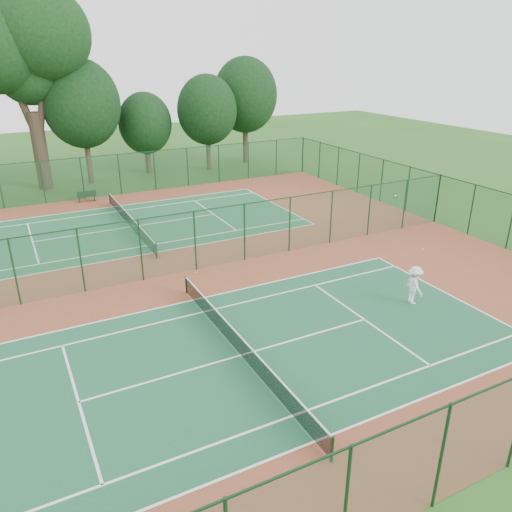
{
  "coord_description": "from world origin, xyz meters",
  "views": [
    {
      "loc": [
        -7.39,
        -24.69,
        11.65
      ],
      "look_at": [
        3.71,
        -3.22,
        1.6
      ],
      "focal_mm": 35.0,
      "sensor_mm": 36.0,
      "label": 1
    }
  ],
  "objects": [
    {
      "name": "fence_north",
      "position": [
        0.0,
        18.0,
        1.76
      ],
      "size": [
        40.0,
        0.09,
        3.5
      ],
      "color": "#164425",
      "rests_on": "ground"
    },
    {
      "name": "evergreen_row",
      "position": [
        0.5,
        24.25,
        0.0
      ],
      "size": [
        39.0,
        5.0,
        12.0
      ],
      "primitive_type": null,
      "color": "black",
      "rests_on": "ground"
    },
    {
      "name": "court_near",
      "position": [
        0.0,
        -9.0,
        0.01
      ],
      "size": [
        23.77,
        10.97,
        0.01
      ],
      "primitive_type": "cube",
      "color": "#1B5536",
      "rests_on": "red_pad"
    },
    {
      "name": "stray_ball_c",
      "position": [
        1.3,
        -0.48,
        0.04
      ],
      "size": [
        0.07,
        0.07,
        0.07
      ],
      "primitive_type": "sphere",
      "color": "#C8E234",
      "rests_on": "red_pad"
    },
    {
      "name": "tennis_net_far",
      "position": [
        0.0,
        9.0,
        0.54
      ],
      "size": [
        0.1,
        12.9,
        0.97
      ],
      "color": "#12331C",
      "rests_on": "ground"
    },
    {
      "name": "stray_ball_b",
      "position": [
        6.9,
        -0.55,
        0.05
      ],
      "size": [
        0.07,
        0.07,
        0.07
      ],
      "primitive_type": "sphere",
      "color": "yellow",
      "rests_on": "red_pad"
    },
    {
      "name": "ground",
      "position": [
        0.0,
        0.0,
        0.0
      ],
      "size": [
        120.0,
        120.0,
        0.0
      ],
      "primitive_type": "plane",
      "color": "#26581B",
      "rests_on": "ground"
    },
    {
      "name": "stray_ball_a",
      "position": [
        1.41,
        -0.49,
        0.04
      ],
      "size": [
        0.06,
        0.06,
        0.06
      ],
      "primitive_type": "sphere",
      "color": "gold",
      "rests_on": "red_pad"
    },
    {
      "name": "fence_east",
      "position": [
        20.0,
        0.0,
        1.76
      ],
      "size": [
        0.09,
        36.0,
        3.5
      ],
      "rotation": [
        0.0,
        0.0,
        1.57
      ],
      "color": "#174526",
      "rests_on": "ground"
    },
    {
      "name": "fence_divider",
      "position": [
        0.0,
        0.0,
        1.76
      ],
      "size": [
        40.0,
        0.09,
        3.5
      ],
      "color": "#1C542F",
      "rests_on": "ground"
    },
    {
      "name": "player_near",
      "position": [
        9.57,
        -8.76,
        0.99
      ],
      "size": [
        0.96,
        1.37,
        1.94
      ],
      "primitive_type": "imported",
      "rotation": [
        0.0,
        0.0,
        1.37
      ],
      "color": "silver",
      "rests_on": "court_near"
    },
    {
      "name": "red_pad",
      "position": [
        0.0,
        0.0,
        0.01
      ],
      "size": [
        40.0,
        36.0,
        0.01
      ],
      "primitive_type": "cube",
      "color": "brown",
      "rests_on": "ground"
    },
    {
      "name": "court_far",
      "position": [
        0.0,
        9.0,
        0.01
      ],
      "size": [
        23.77,
        10.97,
        0.01
      ],
      "primitive_type": "cube",
      "color": "#1D5C36",
      "rests_on": "red_pad"
    },
    {
      "name": "bench",
      "position": [
        -1.53,
        17.0,
        0.48
      ],
      "size": [
        1.51,
        0.52,
        0.92
      ],
      "rotation": [
        0.0,
        0.0,
        -0.06
      ],
      "color": "black",
      "rests_on": "red_pad"
    },
    {
      "name": "big_tree",
      "position": [
        -3.91,
        23.3,
        11.75
      ],
      "size": [
        10.81,
        7.91,
        16.6
      ],
      "color": "#33271C",
      "rests_on": "ground"
    },
    {
      "name": "tennis_net_near",
      "position": [
        0.0,
        -9.0,
        0.54
      ],
      "size": [
        0.1,
        12.9,
        0.97
      ],
      "color": "#12321C",
      "rests_on": "ground"
    },
    {
      "name": "fence_south",
      "position": [
        0.0,
        -18.0,
        1.76
      ],
      "size": [
        40.0,
        0.09,
        3.5
      ],
      "color": "#17472D",
      "rests_on": "ground"
    }
  ]
}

